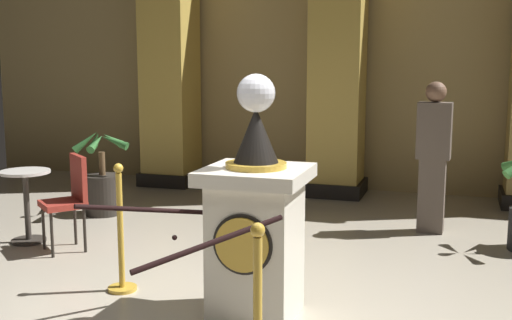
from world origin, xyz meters
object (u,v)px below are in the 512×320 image
object	(u,v)px
bystander_guest	(433,153)
cafe_table	(26,197)
potted_palm_left	(103,186)
stanchion_near	(121,246)
cafe_chair_red	(70,194)
pedestal_clock	(256,224)

from	to	relation	value
bystander_guest	cafe_table	world-z (taller)	bystander_guest
potted_palm_left	cafe_table	size ratio (longest dim) A/B	1.42
potted_palm_left	bystander_guest	xyz separation A→B (m)	(3.92, 0.41, 0.53)
stanchion_near	potted_palm_left	world-z (taller)	potted_palm_left
bystander_guest	stanchion_near	bearing A→B (deg)	-131.42
stanchion_near	cafe_table	size ratio (longest dim) A/B	1.40
cafe_table	cafe_chair_red	size ratio (longest dim) A/B	0.80
cafe_chair_red	cafe_table	bearing A→B (deg)	171.30
stanchion_near	cafe_table	distance (m)	1.92
pedestal_clock	cafe_chair_red	xyz separation A→B (m)	(-2.28, 1.01, -0.13)
pedestal_clock	cafe_table	world-z (taller)	pedestal_clock
pedestal_clock	potted_palm_left	distance (m)	3.71
cafe_chair_red	potted_palm_left	bearing A→B (deg)	109.74
pedestal_clock	cafe_table	distance (m)	3.09
stanchion_near	cafe_table	bearing A→B (deg)	150.44
potted_palm_left	cafe_chair_red	xyz separation A→B (m)	(0.50, -1.41, 0.22)
stanchion_near	cafe_table	xyz separation A→B (m)	(-1.66, 0.94, 0.11)
stanchion_near	cafe_chair_red	size ratio (longest dim) A/B	1.11
pedestal_clock	cafe_table	xyz separation A→B (m)	(-2.88, 1.10, -0.22)
potted_palm_left	cafe_table	bearing A→B (deg)	-94.08
stanchion_near	potted_palm_left	size ratio (longest dim) A/B	0.98
pedestal_clock	stanchion_near	xyz separation A→B (m)	(-1.22, 0.16, -0.33)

